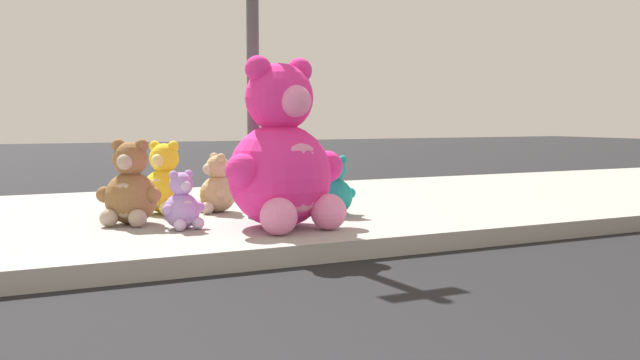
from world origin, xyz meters
The scene contains 9 objects.
sidewalk centered at (0.00, 5.20, 0.07)m, with size 28.00×4.40×0.15m, color #9E9B93.
sign_pole centered at (1.00, 4.40, 1.85)m, with size 0.56×0.11×3.20m.
plush_pink_large centered at (1.03, 3.81, 0.71)m, with size 1.07×0.97×1.40m.
plush_teal centered at (1.76, 4.31, 0.37)m, with size 0.42×0.39×0.55m.
plush_yellow centered at (0.35, 5.09, 0.42)m, with size 0.49×0.49×0.69m.
plush_lavender centered at (0.27, 4.10, 0.34)m, with size 0.36×0.33×0.48m.
plush_brown centered at (-0.07, 4.53, 0.44)m, with size 0.50×0.52×0.73m.
plush_tan centered at (0.82, 4.96, 0.38)m, with size 0.39×0.44×0.57m.
plush_white centered at (1.62, 4.89, 0.43)m, with size 0.50×0.49×0.69m.
Camera 1 is at (-1.18, -1.41, 1.04)m, focal length 38.94 mm.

